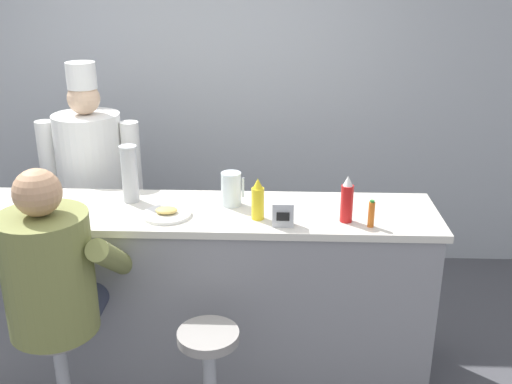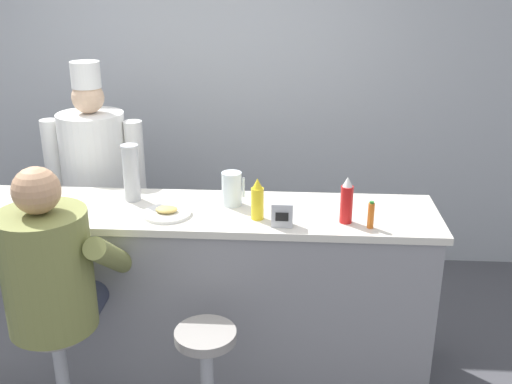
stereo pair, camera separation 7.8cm
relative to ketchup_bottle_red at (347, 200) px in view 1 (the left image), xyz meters
The scene contains 13 objects.
wall_back 1.94m from the ketchup_bottle_red, 120.04° to the left, with size 10.00×0.06×2.70m.
diner_counter 1.17m from the ketchup_bottle_red, behind, with size 2.98×0.60×1.04m.
ketchup_bottle_red is the anchor object (origin of this frame).
mustard_bottle_yellow 0.47m from the ketchup_bottle_red, behind, with size 0.07×0.07×0.23m.
hot_sauce_bottle_orange 0.14m from the ketchup_bottle_red, 27.74° to the right, with size 0.03×0.03×0.15m.
water_pitcher_clear 0.66m from the ketchup_bottle_red, 161.55° to the left, with size 0.13×0.11×0.19m.
breakfast_plate 0.96m from the ketchup_bottle_red, behind, with size 0.26×0.26×0.05m.
coffee_mug_blue 1.73m from the ketchup_bottle_red, behind, with size 0.14×0.10×0.09m.
cup_stack_steel 1.22m from the ketchup_bottle_red, 168.56° to the left, with size 0.10×0.10×0.33m.
napkin_dispenser_chrome 0.34m from the ketchup_bottle_red, 168.42° to the right, with size 0.11×0.07×0.13m.
diner_seated_olive 1.52m from the ketchup_bottle_red, 163.95° to the right, with size 0.65×0.64×1.46m.
empty_stool_round 1.10m from the ketchup_bottle_red, 146.81° to the right, with size 0.31×0.31×0.63m.
cook_in_whites_near 1.81m from the ketchup_bottle_red, 153.28° to the left, with size 0.68×0.44×1.74m.
Camera 1 is at (0.61, -2.75, 2.30)m, focal length 42.00 mm.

